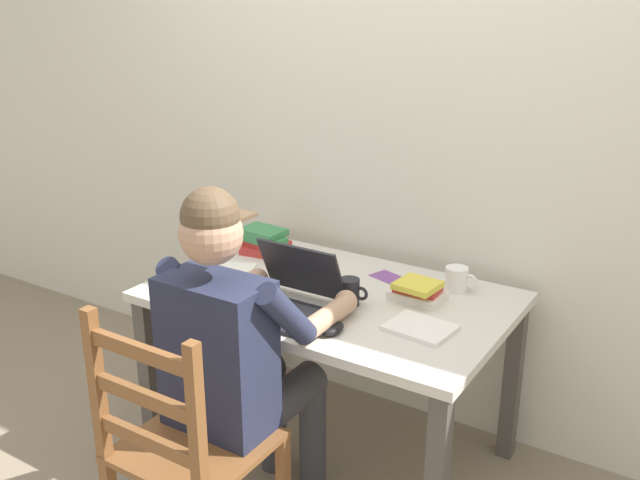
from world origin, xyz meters
TOP-DOWN VIEW (x-y plane):
  - ground_plane at (0.00, 0.00)m, footprint 8.00×8.00m
  - back_wall at (0.00, 0.49)m, footprint 6.00×0.04m
  - desk at (0.00, 0.00)m, footprint 1.31×0.83m
  - seated_person at (-0.04, -0.49)m, footprint 0.50×0.60m
  - wooden_chair at (-0.04, -0.77)m, footprint 0.42×0.42m
  - laptop at (-0.05, -0.20)m, footprint 0.33×0.32m
  - computer_mouse at (0.18, -0.28)m, footprint 0.06×0.10m
  - coffee_mug_white at (0.39, 0.27)m, footprint 0.12×0.09m
  - coffee_mug_dark at (0.12, -0.05)m, footprint 0.11×0.07m
  - book_stack_main at (-0.46, 0.21)m, footprint 0.21×0.16m
  - book_stack_side at (0.30, 0.11)m, footprint 0.19×0.17m
  - paper_pile_near_laptop at (-0.47, -0.07)m, footprint 0.31×0.27m
  - paper_pile_back_corner at (0.42, -0.11)m, footprint 0.23×0.19m
  - landscape_photo_print at (0.12, 0.25)m, footprint 0.15×0.12m

SIDE VIEW (x-z plane):
  - ground_plane at x=0.00m, z-range 0.00..0.00m
  - wooden_chair at x=-0.04m, z-range -0.01..0.92m
  - desk at x=0.00m, z-range 0.26..0.96m
  - seated_person at x=-0.04m, z-range 0.06..1.30m
  - landscape_photo_print at x=0.12m, z-range 0.70..0.70m
  - paper_pile_near_laptop at x=-0.47m, z-range 0.70..0.72m
  - paper_pile_back_corner at x=0.42m, z-range 0.70..0.72m
  - computer_mouse at x=0.18m, z-range 0.70..0.74m
  - book_stack_side at x=0.30m, z-range 0.70..0.78m
  - coffee_mug_white at x=0.39m, z-range 0.70..0.79m
  - coffee_mug_dark at x=0.12m, z-range 0.70..0.80m
  - laptop at x=-0.05m, z-range 0.64..0.86m
  - book_stack_main at x=-0.46m, z-range 0.70..0.81m
  - back_wall at x=0.00m, z-range 0.00..2.60m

